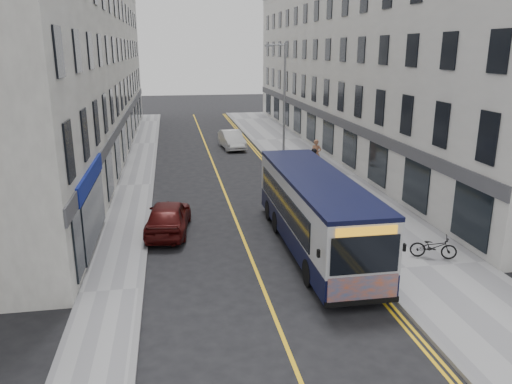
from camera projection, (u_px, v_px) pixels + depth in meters
name	position (u px, v px, depth m)	size (l,w,h in m)	color
ground	(255.00, 267.00, 18.25)	(140.00, 140.00, 0.00)	black
pavement_east	(322.00, 177.00, 30.61)	(4.50, 64.00, 0.12)	gray
pavement_west	(135.00, 186.00, 28.78)	(2.00, 64.00, 0.12)	gray
kerb_east	(287.00, 179.00, 30.24)	(0.18, 64.00, 0.13)	slate
kerb_west	(152.00, 185.00, 28.94)	(0.18, 64.00, 0.13)	slate
road_centre_line	(221.00, 183.00, 29.61)	(0.12, 64.00, 0.01)	yellow
road_dbl_yellow_inner	(279.00, 180.00, 30.19)	(0.10, 64.00, 0.01)	yellow
road_dbl_yellow_outer	(283.00, 180.00, 30.22)	(0.10, 64.00, 0.01)	yellow
terrace_east	(357.00, 64.00, 38.19)	(6.00, 46.00, 13.00)	silver
terrace_west	(78.00, 66.00, 34.85)	(6.00, 46.00, 13.00)	silver
streetlamp	(283.00, 104.00, 30.96)	(1.32, 0.18, 8.00)	gray
city_bus	(315.00, 210.00, 19.47)	(2.41, 10.31, 2.99)	black
bicycle	(433.00, 247.00, 18.64)	(0.59, 1.69, 0.89)	black
pedestrian_near	(316.00, 154.00, 32.50)	(0.69, 0.45, 1.88)	#9A6246
pedestrian_far	(314.00, 163.00, 30.29)	(0.85, 0.67, 1.76)	black
car_white	(232.00, 140.00, 39.60)	(1.49, 4.27, 1.41)	silver
car_maroon	(168.00, 217.00, 21.47)	(1.72, 4.28, 1.46)	#440C0B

